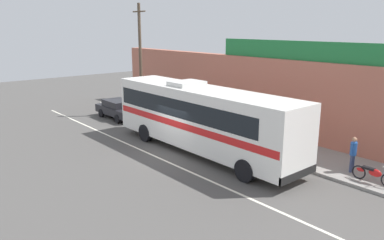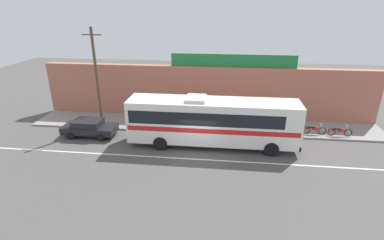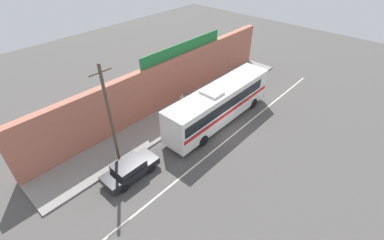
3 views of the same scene
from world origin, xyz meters
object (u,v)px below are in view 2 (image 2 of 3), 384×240
(parked_car, at_px, (89,127))
(pedestrian_far_right, at_px, (298,120))
(intercity_bus, at_px, (211,120))
(utility_pole, at_px, (97,77))
(pedestrian_near_shop, at_px, (232,115))
(motorcycle_purple, at_px, (340,131))
(motorcycle_black, at_px, (314,129))
(pedestrian_by_curb, at_px, (203,113))

(parked_car, relative_size, pedestrian_far_right, 2.53)
(intercity_bus, distance_m, utility_pole, 10.11)
(pedestrian_near_shop, relative_size, pedestrian_far_right, 1.00)
(intercity_bus, distance_m, motorcycle_purple, 10.54)
(utility_pole, distance_m, motorcycle_purple, 20.03)
(intercity_bus, height_order, utility_pole, utility_pole)
(utility_pole, bearing_deg, pedestrian_near_shop, 6.05)
(motorcycle_black, height_order, pedestrian_by_curb, pedestrian_by_curb)
(intercity_bus, relative_size, utility_pole, 1.51)
(motorcycle_black, distance_m, pedestrian_far_right, 1.44)
(motorcycle_black, relative_size, pedestrian_near_shop, 1.12)
(parked_car, height_order, motorcycle_purple, parked_car)
(parked_car, xyz_separation_m, pedestrian_near_shop, (11.41, 3.04, 0.38))
(parked_car, bearing_deg, pedestrian_near_shop, 14.92)
(pedestrian_near_shop, bearing_deg, intercity_bus, -113.82)
(parked_car, distance_m, pedestrian_by_curb, 9.51)
(motorcycle_purple, bearing_deg, intercity_bus, -166.00)
(pedestrian_by_curb, height_order, pedestrian_far_right, pedestrian_by_curb)
(intercity_bus, xyz_separation_m, motorcycle_black, (8.17, 2.64, -1.50))
(utility_pole, bearing_deg, pedestrian_far_right, 2.75)
(utility_pole, distance_m, pedestrian_near_shop, 11.65)
(parked_car, relative_size, pedestrian_by_curb, 2.48)
(intercity_bus, relative_size, motorcycle_purple, 6.60)
(pedestrian_near_shop, bearing_deg, motorcycle_black, -8.16)
(pedestrian_far_right, bearing_deg, motorcycle_black, -24.74)
(parked_car, xyz_separation_m, utility_pole, (0.29, 1.86, 3.65))
(motorcycle_purple, xyz_separation_m, pedestrian_far_right, (-3.16, 0.68, 0.55))
(motorcycle_purple, relative_size, pedestrian_by_curb, 1.10)
(intercity_bus, relative_size, pedestrian_near_shop, 7.40)
(parked_car, distance_m, pedestrian_far_right, 17.00)
(parked_car, height_order, utility_pole, utility_pole)
(utility_pole, relative_size, pedestrian_far_right, 4.91)
(motorcycle_black, bearing_deg, intercity_bus, -162.07)
(motorcycle_purple, distance_m, motorcycle_black, 1.96)
(pedestrian_near_shop, distance_m, pedestrian_far_right, 5.38)
(parked_car, xyz_separation_m, motorcycle_purple, (19.95, 1.98, -0.17))
(motorcycle_purple, relative_size, motorcycle_black, 1.00)
(utility_pole, bearing_deg, intercity_bus, -14.17)
(motorcycle_purple, height_order, pedestrian_near_shop, pedestrian_near_shop)
(motorcycle_purple, bearing_deg, pedestrian_by_curb, 173.35)
(intercity_bus, height_order, pedestrian_far_right, intercity_bus)
(pedestrian_far_right, bearing_deg, pedestrian_by_curb, 175.58)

